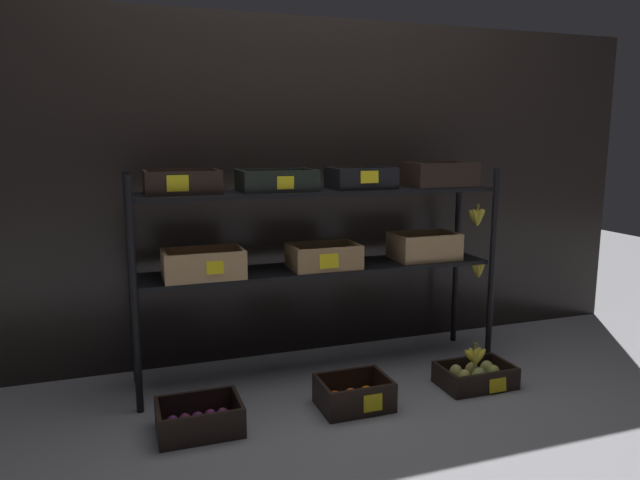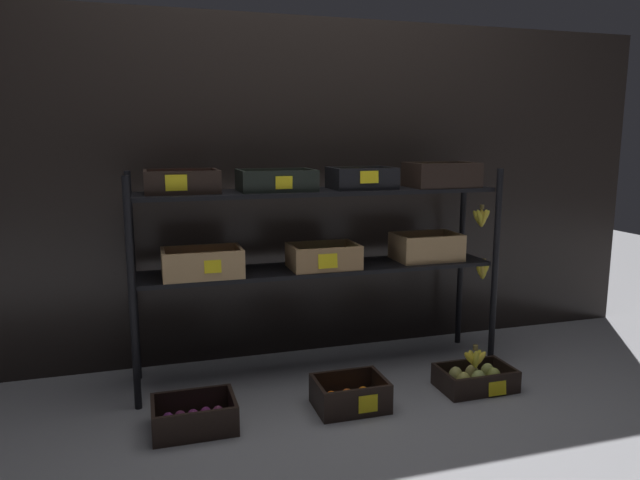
% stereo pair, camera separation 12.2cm
% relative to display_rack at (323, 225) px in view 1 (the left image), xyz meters
% --- Properties ---
extents(ground_plane, '(10.00, 10.00, 0.00)m').
position_rel_display_rack_xyz_m(ground_plane, '(-0.01, 0.01, -0.76)').
color(ground_plane, gray).
extents(storefront_wall, '(4.20, 0.12, 1.81)m').
position_rel_display_rack_xyz_m(storefront_wall, '(-0.01, 0.38, 0.14)').
color(storefront_wall, black).
rests_on(storefront_wall, ground_plane).
extents(display_rack, '(1.92, 0.37, 1.06)m').
position_rel_display_rack_xyz_m(display_rack, '(0.00, 0.00, 0.00)').
color(display_rack, black).
rests_on(display_rack, ground_plane).
extents(crate_ground_plum, '(0.34, 0.24, 0.13)m').
position_rel_display_rack_xyz_m(crate_ground_plum, '(-0.69, -0.43, -0.72)').
color(crate_ground_plum, black).
rests_on(crate_ground_plum, ground_plane).
extents(crate_ground_tangerine, '(0.32, 0.24, 0.14)m').
position_rel_display_rack_xyz_m(crate_ground_tangerine, '(-0.01, -0.44, -0.71)').
color(crate_ground_tangerine, black).
rests_on(crate_ground_tangerine, ground_plane).
extents(crate_ground_pear, '(0.35, 0.24, 0.11)m').
position_rel_display_rack_xyz_m(crate_ground_pear, '(0.64, -0.42, -0.71)').
color(crate_ground_pear, black).
rests_on(crate_ground_pear, ground_plane).
extents(banana_bunch_loose, '(0.13, 0.05, 0.11)m').
position_rel_display_rack_xyz_m(banana_bunch_loose, '(0.63, -0.42, -0.61)').
color(banana_bunch_loose, brown).
rests_on(banana_bunch_loose, crate_ground_pear).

